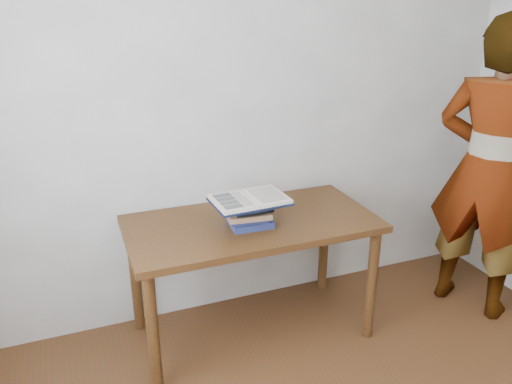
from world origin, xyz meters
name	(u,v)px	position (x,y,z in m)	size (l,w,h in m)	color
room_shell	(448,105)	(-0.08, 0.01, 1.63)	(3.54, 3.54, 2.62)	silver
desk	(252,237)	(-0.07, 1.38, 0.63)	(1.36, 0.68, 0.73)	#4F3613
book_stack	(249,213)	(-0.10, 1.33, 0.80)	(0.25, 0.20, 0.15)	#192D4C
open_book	(250,200)	(-0.11, 1.30, 0.89)	(0.40, 0.29, 0.03)	black
reader	(489,171)	(1.35, 1.17, 0.91)	(0.66, 0.43, 1.81)	tan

